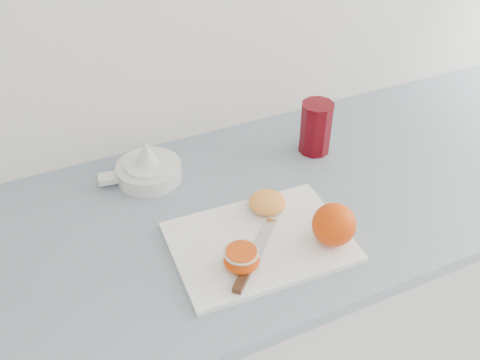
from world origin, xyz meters
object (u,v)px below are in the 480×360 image
(cutting_board, at_px, (260,242))
(citrus_juicer, at_px, (148,169))
(red_tumbler, at_px, (316,129))
(counter, at_px, (265,323))
(half_orange, at_px, (241,259))

(cutting_board, distance_m, citrus_juicer, 0.33)
(citrus_juicer, height_order, red_tumbler, red_tumbler)
(counter, xyz_separation_m, citrus_juicer, (-0.22, 0.18, 0.47))
(counter, relative_size, red_tumbler, 19.08)
(citrus_juicer, xyz_separation_m, red_tumbler, (0.40, -0.06, 0.03))
(counter, bearing_deg, cutting_board, -126.03)
(red_tumbler, bearing_deg, cutting_board, -138.55)
(counter, distance_m, half_orange, 0.53)
(citrus_juicer, bearing_deg, cutting_board, -65.87)
(counter, bearing_deg, half_orange, -131.54)
(counter, height_order, cutting_board, cutting_board)
(half_orange, relative_size, citrus_juicer, 0.36)
(cutting_board, height_order, citrus_juicer, citrus_juicer)
(counter, distance_m, red_tumbler, 0.55)
(cutting_board, xyz_separation_m, half_orange, (-0.06, -0.05, 0.03))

